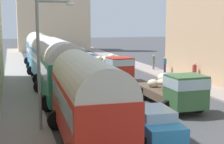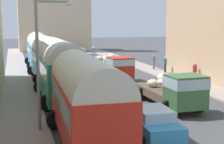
{
  "view_description": "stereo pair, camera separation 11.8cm",
  "coord_description": "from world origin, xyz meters",
  "px_view_note": "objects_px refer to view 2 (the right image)",
  "views": [
    {
      "loc": [
        -7.76,
        -7.84,
        5.52
      ],
      "look_at": [
        0.0,
        18.06,
        1.44
      ],
      "focal_mm": 54.26,
      "sensor_mm": 36.0,
      "label": 1
    },
    {
      "loc": [
        -7.64,
        -7.87,
        5.52
      ],
      "look_at": [
        0.0,
        18.06,
        1.44
      ],
      "focal_mm": 54.26,
      "sensor_mm": 36.0,
      "label": 2
    }
  ],
  "objects_px": {
    "parked_bus_2": "(46,55)",
    "cargo_truck_1": "(114,66)",
    "cargo_truck_0": "(174,90)",
    "car_5": "(68,65)",
    "pedestrian_1": "(195,71)",
    "parked_bus_0": "(86,97)",
    "car_4": "(94,84)",
    "parked_bus_3": "(39,48)",
    "parked_bus_1": "(59,67)",
    "car_3": "(153,124)",
    "pedestrian_3": "(165,64)",
    "car_2": "(79,54)",
    "streetlamp_near": "(43,54)",
    "car_1": "(87,59)",
    "car_6": "(58,55)",
    "car_0": "(103,65)",
    "pedestrian_2": "(154,61)"
  },
  "relations": [
    {
      "from": "parked_bus_0",
      "to": "pedestrian_1",
      "type": "height_order",
      "value": "parked_bus_0"
    },
    {
      "from": "parked_bus_0",
      "to": "car_4",
      "type": "bearing_deg",
      "value": 74.66
    },
    {
      "from": "cargo_truck_0",
      "to": "streetlamp_near",
      "type": "height_order",
      "value": "streetlamp_near"
    },
    {
      "from": "car_4",
      "to": "cargo_truck_1",
      "type": "bearing_deg",
      "value": 61.2
    },
    {
      "from": "cargo_truck_0",
      "to": "car_1",
      "type": "height_order",
      "value": "cargo_truck_0"
    },
    {
      "from": "cargo_truck_0",
      "to": "pedestrian_1",
      "type": "relative_size",
      "value": 3.68
    },
    {
      "from": "pedestrian_3",
      "to": "streetlamp_near",
      "type": "distance_m",
      "value": 21.29
    },
    {
      "from": "parked_bus_0",
      "to": "streetlamp_near",
      "type": "xyz_separation_m",
      "value": [
        -1.64,
        2.26,
        1.73
      ]
    },
    {
      "from": "car_1",
      "to": "car_2",
      "type": "xyz_separation_m",
      "value": [
        0.36,
        6.91,
        0.03
      ]
    },
    {
      "from": "car_1",
      "to": "pedestrian_1",
      "type": "distance_m",
      "value": 16.2
    },
    {
      "from": "parked_bus_2",
      "to": "parked_bus_3",
      "type": "xyz_separation_m",
      "value": [
        0.0,
        9.0,
        -0.01
      ]
    },
    {
      "from": "parked_bus_2",
      "to": "cargo_truck_1",
      "type": "bearing_deg",
      "value": -13.59
    },
    {
      "from": "pedestrian_3",
      "to": "parked_bus_3",
      "type": "bearing_deg",
      "value": 144.05
    },
    {
      "from": "car_5",
      "to": "car_6",
      "type": "distance_m",
      "value": 10.88
    },
    {
      "from": "pedestrian_3",
      "to": "cargo_truck_0",
      "type": "bearing_deg",
      "value": -113.1
    },
    {
      "from": "car_5",
      "to": "pedestrian_1",
      "type": "relative_size",
      "value": 2.28
    },
    {
      "from": "car_0",
      "to": "pedestrian_3",
      "type": "height_order",
      "value": "pedestrian_3"
    },
    {
      "from": "car_6",
      "to": "streetlamp_near",
      "type": "xyz_separation_m",
      "value": [
        -4.71,
        -30.61,
        3.13
      ]
    },
    {
      "from": "parked_bus_0",
      "to": "cargo_truck_0",
      "type": "relative_size",
      "value": 1.22
    },
    {
      "from": "car_3",
      "to": "pedestrian_1",
      "type": "xyz_separation_m",
      "value": [
        9.57,
        12.8,
        0.26
      ]
    },
    {
      "from": "car_1",
      "to": "streetlamp_near",
      "type": "distance_m",
      "value": 26.29
    },
    {
      "from": "cargo_truck_0",
      "to": "pedestrian_3",
      "type": "height_order",
      "value": "cargo_truck_0"
    },
    {
      "from": "cargo_truck_1",
      "to": "pedestrian_3",
      "type": "xyz_separation_m",
      "value": [
        6.09,
        1.55,
        -0.19
      ]
    },
    {
      "from": "car_0",
      "to": "car_1",
      "type": "bearing_deg",
      "value": 94.03
    },
    {
      "from": "parked_bus_1",
      "to": "parked_bus_2",
      "type": "relative_size",
      "value": 1.03
    },
    {
      "from": "pedestrian_2",
      "to": "pedestrian_1",
      "type": "bearing_deg",
      "value": -86.52
    },
    {
      "from": "cargo_truck_0",
      "to": "car_5",
      "type": "bearing_deg",
      "value": 102.73
    },
    {
      "from": "pedestrian_2",
      "to": "car_4",
      "type": "bearing_deg",
      "value": -131.92
    },
    {
      "from": "car_0",
      "to": "car_1",
      "type": "distance_m",
      "value": 6.12
    },
    {
      "from": "parked_bus_0",
      "to": "car_4",
      "type": "height_order",
      "value": "parked_bus_0"
    },
    {
      "from": "pedestrian_2",
      "to": "parked_bus_0",
      "type": "bearing_deg",
      "value": -120.63
    },
    {
      "from": "car_1",
      "to": "cargo_truck_1",
      "type": "bearing_deg",
      "value": -88.19
    },
    {
      "from": "car_4",
      "to": "car_6",
      "type": "relative_size",
      "value": 1.01
    },
    {
      "from": "cargo_truck_1",
      "to": "pedestrian_3",
      "type": "relative_size",
      "value": 4.08
    },
    {
      "from": "car_2",
      "to": "car_6",
      "type": "distance_m",
      "value": 3.47
    },
    {
      "from": "parked_bus_2",
      "to": "cargo_truck_1",
      "type": "distance_m",
      "value": 6.55
    },
    {
      "from": "cargo_truck_0",
      "to": "parked_bus_1",
      "type": "bearing_deg",
      "value": 145.82
    },
    {
      "from": "parked_bus_3",
      "to": "parked_bus_1",
      "type": "bearing_deg",
      "value": -90.0
    },
    {
      "from": "cargo_truck_1",
      "to": "car_5",
      "type": "distance_m",
      "value": 6.61
    },
    {
      "from": "car_0",
      "to": "cargo_truck_0",
      "type": "bearing_deg",
      "value": -89.17
    },
    {
      "from": "pedestrian_1",
      "to": "car_3",
      "type": "bearing_deg",
      "value": -126.78
    },
    {
      "from": "car_3",
      "to": "car_4",
      "type": "relative_size",
      "value": 0.93
    },
    {
      "from": "car_0",
      "to": "pedestrian_2",
      "type": "distance_m",
      "value": 5.85
    },
    {
      "from": "parked_bus_2",
      "to": "car_6",
      "type": "height_order",
      "value": "parked_bus_2"
    },
    {
      "from": "cargo_truck_1",
      "to": "car_2",
      "type": "xyz_separation_m",
      "value": [
        0.02,
        17.66,
        -0.4
      ]
    },
    {
      "from": "cargo_truck_0",
      "to": "car_1",
      "type": "xyz_separation_m",
      "value": [
        -0.67,
        22.72,
        -0.45
      ]
    },
    {
      "from": "car_0",
      "to": "parked_bus_1",
      "type": "bearing_deg",
      "value": -117.71
    },
    {
      "from": "parked_bus_0",
      "to": "streetlamp_near",
      "type": "height_order",
      "value": "streetlamp_near"
    },
    {
      "from": "parked_bus_1",
      "to": "car_0",
      "type": "relative_size",
      "value": 2.24
    },
    {
      "from": "car_3",
      "to": "pedestrian_1",
      "type": "height_order",
      "value": "pedestrian_1"
    }
  ]
}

